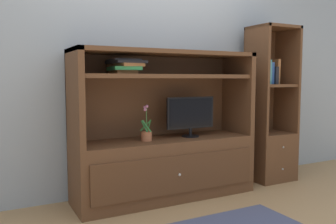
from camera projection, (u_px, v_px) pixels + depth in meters
ground_plane at (187, 211)px, 2.97m from camera, size 8.00×8.00×0.00m
painted_rear_wall at (149, 49)px, 3.50m from camera, size 6.00×0.10×2.80m
media_console at (165, 150)px, 3.28m from camera, size 1.70×0.53×1.35m
tv_monitor at (191, 115)px, 3.35m from camera, size 0.50×0.16×0.38m
potted_plant at (147, 134)px, 3.14m from camera, size 0.10×0.10×0.32m
magazine_stack at (125, 66)px, 3.03m from camera, size 0.29×0.36×0.12m
bookshelf_tall at (270, 130)px, 3.87m from camera, size 0.47×0.40×1.66m
upright_book_row at (268, 73)px, 3.77m from camera, size 0.23×0.18×0.28m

